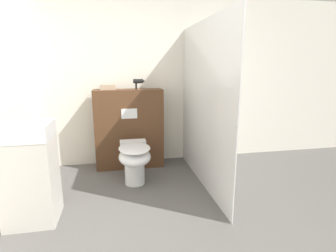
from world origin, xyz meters
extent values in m
plane|color=#565451|center=(0.00, 0.00, 0.00)|extent=(12.00, 12.00, 0.00)
cube|color=silver|center=(0.00, 2.21, 1.25)|extent=(8.00, 0.06, 2.50)
cube|color=#51331E|center=(-0.24, 1.97, 0.58)|extent=(0.98, 0.29, 1.16)
cube|color=white|center=(-0.24, 1.82, 0.83)|extent=(0.22, 0.01, 0.14)
cube|color=silver|center=(0.64, 1.22, 1.01)|extent=(0.01, 1.91, 2.02)
sphere|color=#B2B2B7|center=(0.64, 0.30, 0.97)|extent=(0.04, 0.04, 0.04)
cylinder|color=white|center=(-0.22, 1.35, 0.19)|extent=(0.25, 0.25, 0.38)
ellipsoid|color=white|center=(-0.22, 1.26, 0.40)|extent=(0.39, 0.52, 0.20)
ellipsoid|color=white|center=(-0.22, 1.26, 0.51)|extent=(0.38, 0.51, 0.02)
cube|color=white|center=(-0.22, 1.57, 0.44)|extent=(0.34, 0.15, 0.14)
cube|color=beige|center=(-1.25, 0.71, 0.42)|extent=(0.46, 0.42, 0.83)
cube|color=white|center=(-1.25, 0.71, 0.90)|extent=(0.47, 0.42, 0.15)
cylinder|color=silver|center=(-1.25, 0.82, 1.05)|extent=(0.02, 0.02, 0.14)
cylinder|color=black|center=(-0.10, 1.93, 1.27)|extent=(0.13, 0.06, 0.06)
cone|color=black|center=(-0.02, 1.93, 1.27)|extent=(0.03, 0.05, 0.05)
cylinder|color=black|center=(-0.13, 1.93, 1.21)|extent=(0.03, 0.03, 0.11)
cube|color=tan|center=(-0.52, 1.98, 1.20)|extent=(0.21, 0.14, 0.07)
camera|label=1|loc=(-0.40, -1.81, 1.49)|focal=28.00mm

